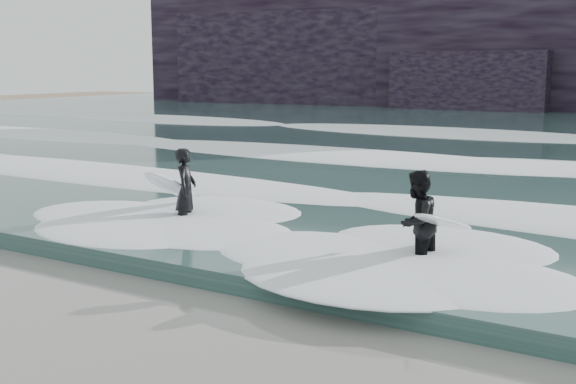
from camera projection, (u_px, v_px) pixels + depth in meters
name	position (u px, v px, depth m)	size (l,w,h in m)	color
sea	(558.00, 133.00, 32.03)	(90.00, 52.00, 0.30)	#2D4C47
foam_near	(363.00, 194.00, 15.18)	(60.00, 3.20, 0.20)	white
foam_mid	(467.00, 158.00, 21.06)	(60.00, 4.00, 0.24)	white
foam_far	(538.00, 133.00, 28.61)	(60.00, 4.80, 0.30)	white
surfer_left	(182.00, 189.00, 13.47)	(1.27, 2.11, 1.57)	black
surfer_right	(421.00, 223.00, 10.59)	(1.05, 2.06, 1.57)	black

